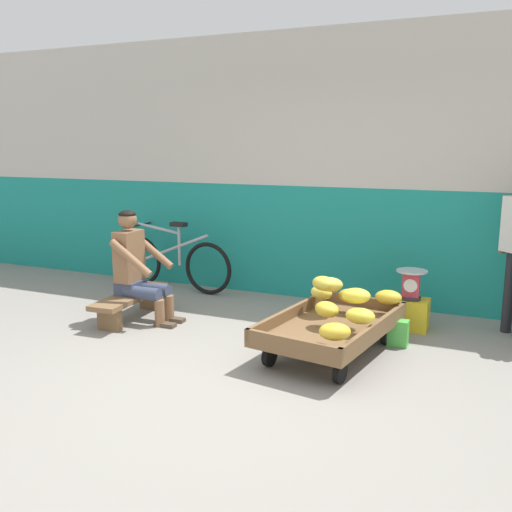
% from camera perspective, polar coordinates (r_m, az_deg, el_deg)
% --- Properties ---
extents(ground_plane, '(80.00, 80.00, 0.00)m').
position_cam_1_polar(ground_plane, '(4.31, -3.82, -13.44)').
color(ground_plane, gray).
extents(back_wall, '(16.00, 0.30, 3.04)m').
position_cam_1_polar(back_wall, '(6.58, 7.73, 8.74)').
color(back_wall, '#19847A').
rests_on(back_wall, ground).
extents(banana_cart, '(1.05, 1.55, 0.36)m').
position_cam_1_polar(banana_cart, '(4.95, 7.59, -7.20)').
color(banana_cart, brown).
rests_on(banana_cart, ground).
extents(banana_pile, '(0.88, 1.35, 0.26)m').
position_cam_1_polar(banana_pile, '(4.99, 8.81, -4.38)').
color(banana_pile, yellow).
rests_on(banana_pile, banana_cart).
extents(low_bench, '(0.36, 1.12, 0.27)m').
position_cam_1_polar(low_bench, '(6.04, -12.47, -4.38)').
color(low_bench, brown).
rests_on(low_bench, ground).
extents(vendor_seated, '(0.69, 0.49, 1.14)m').
position_cam_1_polar(vendor_seated, '(5.90, -11.92, -1.03)').
color(vendor_seated, brown).
rests_on(vendor_seated, ground).
extents(plastic_crate, '(0.36, 0.28, 0.30)m').
position_cam_1_polar(plastic_crate, '(5.80, 15.21, -5.66)').
color(plastic_crate, gold).
rests_on(plastic_crate, ground).
extents(weighing_scale, '(0.30, 0.30, 0.29)m').
position_cam_1_polar(weighing_scale, '(5.72, 15.36, -2.76)').
color(weighing_scale, '#28282D').
rests_on(weighing_scale, plastic_crate).
extents(bicycle_near_left, '(1.66, 0.48, 0.86)m').
position_cam_1_polar(bicycle_near_left, '(7.11, -8.39, -0.59)').
color(bicycle_near_left, black).
rests_on(bicycle_near_left, ground).
extents(shopping_bag, '(0.18, 0.12, 0.24)m').
position_cam_1_polar(shopping_bag, '(5.31, 14.11, -7.52)').
color(shopping_bag, green).
rests_on(shopping_bag, ground).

